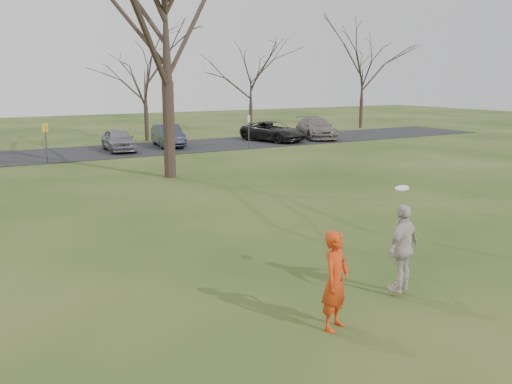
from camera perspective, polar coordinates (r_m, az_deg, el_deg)
ground at (r=11.26m, az=10.53°, el=-11.12°), size 120.00×120.00×0.00m
parking_strip at (r=33.77m, az=-18.32°, el=3.79°), size 62.00×6.50×0.04m
player_defender at (r=9.75m, az=8.26°, el=-9.08°), size 0.77×0.67×1.78m
car_4 at (r=34.13m, az=-14.07°, el=5.28°), size 1.91×4.06×1.34m
car_5 at (r=35.78m, az=-9.12°, el=5.81°), size 2.14×4.43×1.40m
car_6 at (r=38.33m, az=1.80°, el=6.31°), size 3.43×5.30×1.36m
car_7 at (r=40.36m, az=6.24°, el=6.61°), size 3.66×5.53×1.49m
catching_play at (r=11.44m, az=14.98°, el=-5.62°), size 1.13×0.73×2.15m
sign_yellow at (r=30.32m, az=-20.98°, el=5.50°), size 0.35×0.35×2.08m
sign_white at (r=34.35m, az=-0.75°, el=6.91°), size 0.35×0.35×2.08m
big_tree at (r=24.60m, az=-9.39°, el=17.80°), size 9.00×9.00×14.00m
small_tree_row at (r=39.48m, az=-13.96°, el=10.75°), size 55.00×5.90×8.50m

